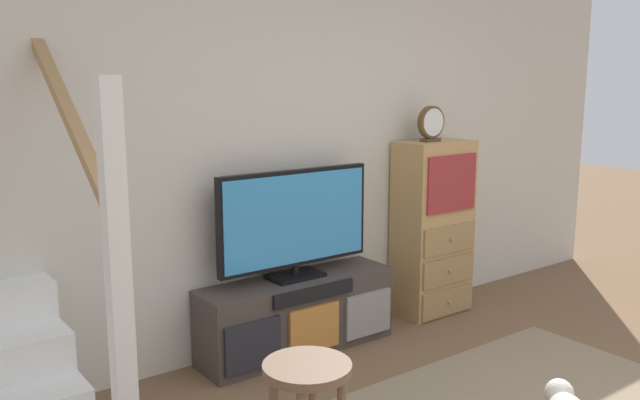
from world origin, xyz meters
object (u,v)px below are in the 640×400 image
object	(u,v)px
side_cabinet	(433,228)
desk_clock	(431,124)
media_console	(298,315)
television	(295,221)

from	to	relation	value
side_cabinet	desk_clock	distance (m)	0.80
media_console	side_cabinet	distance (m)	1.33
side_cabinet	television	bearing A→B (deg)	179.38
media_console	television	world-z (taller)	television
television	desk_clock	world-z (taller)	desk_clock
television	desk_clock	size ratio (longest dim) A/B	4.29
television	side_cabinet	bearing A→B (deg)	-0.62
media_console	desk_clock	world-z (taller)	desk_clock
media_console	television	distance (m)	0.63
side_cabinet	media_console	bearing A→B (deg)	-179.54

